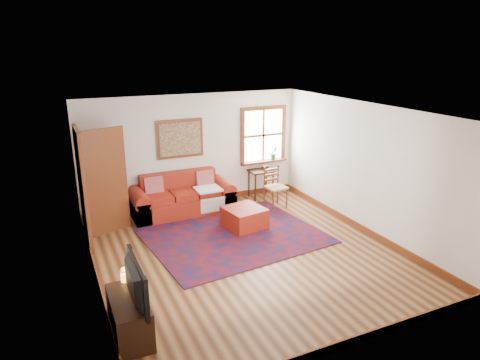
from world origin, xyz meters
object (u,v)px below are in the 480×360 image
red_ottoman (244,218)px  red_leather_sofa (182,200)px  media_cabinet (129,317)px  side_table (261,175)px  ladder_back_chair (274,185)px

red_ottoman → red_leather_sofa: bearing=114.0°
red_ottoman → media_cabinet: media_cabinet is taller
side_table → media_cabinet: (-3.84, -3.86, -0.30)m
side_table → ladder_back_chair: 0.65m
side_table → red_leather_sofa: bearing=-176.4°
ladder_back_chair → red_leather_sofa: bearing=165.4°
red_ottoman → side_table: size_ratio=1.06×
red_leather_sofa → side_table: (1.98, 0.12, 0.28)m
side_table → red_ottoman: bearing=-127.6°
red_leather_sofa → red_ottoman: (0.87, -1.32, -0.08)m
red_ottoman → media_cabinet: 3.65m
red_ottoman → ladder_back_chair: ladder_back_chair is taller
red_leather_sofa → media_cabinet: size_ratio=2.29×
side_table → media_cabinet: side_table is taller
media_cabinet → side_table: bearing=45.2°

